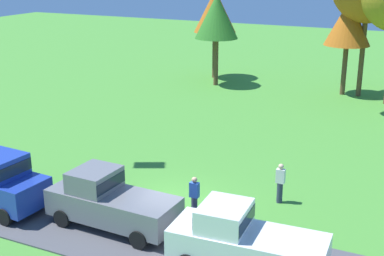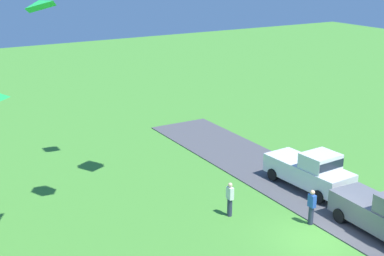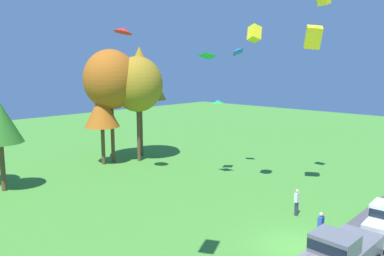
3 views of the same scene
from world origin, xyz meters
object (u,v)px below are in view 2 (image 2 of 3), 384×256
object	(u,v)px
person_on_lawn	(312,207)
kite_diamond_high_right	(39,4)
car_pickup_near_entrance	(311,170)
person_beside_suv	(230,199)

from	to	relation	value
person_on_lawn	kite_diamond_high_right	distance (m)	14.61
car_pickup_near_entrance	person_on_lawn	xyz separation A→B (m)	(-2.94, 2.63, -0.23)
person_on_lawn	kite_diamond_high_right	bearing A→B (deg)	73.46
car_pickup_near_entrance	person_on_lawn	bearing A→B (deg)	138.16
person_beside_suv	kite_diamond_high_right	distance (m)	12.32
car_pickup_near_entrance	person_on_lawn	size ratio (longest dim) A/B	2.98
person_beside_suv	kite_diamond_high_right	xyz separation A→B (m)	(0.62, 8.04, 9.32)
person_on_lawn	kite_diamond_high_right	xyz separation A→B (m)	(3.21, 10.80, 9.32)
person_on_lawn	person_beside_suv	xyz separation A→B (m)	(2.59, 2.75, 0.00)
person_on_lawn	kite_diamond_high_right	size ratio (longest dim) A/B	1.59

